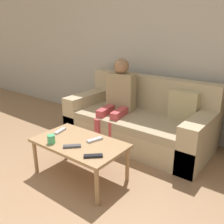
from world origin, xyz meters
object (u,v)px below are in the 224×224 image
at_px(cup_near, 51,139).
at_px(tv_remote_1, 60,131).
at_px(coffee_table, 79,145).
at_px(tv_remote_0, 93,156).
at_px(tv_remote_3, 72,146).
at_px(tv_remote_2, 95,140).
at_px(couch, 139,122).
at_px(person_adult, 119,95).

relative_size(cup_near, tv_remote_1, 0.49).
bearing_deg(coffee_table, tv_remote_0, -24.82).
xyz_separation_m(coffee_table, tv_remote_3, (0.03, -0.13, 0.05)).
bearing_deg(coffee_table, tv_remote_2, 45.12).
relative_size(coffee_table, tv_remote_3, 6.12).
relative_size(couch, cup_near, 22.17).
distance_m(coffee_table, tv_remote_3, 0.14).
distance_m(cup_near, tv_remote_2, 0.43).
height_order(person_adult, tv_remote_1, person_adult).
bearing_deg(person_adult, tv_remote_0, -73.69).
relative_size(coffee_table, tv_remote_0, 6.04).
height_order(couch, tv_remote_0, couch).
relative_size(cup_near, tv_remote_0, 0.55).
relative_size(couch, tv_remote_2, 10.90).
bearing_deg(tv_remote_2, tv_remote_1, -155.70).
bearing_deg(coffee_table, cup_near, -135.58).
bearing_deg(tv_remote_3, coffee_table, 149.16).
height_order(coffee_table, tv_remote_3, tv_remote_3).
bearing_deg(person_adult, tv_remote_1, -104.72).
height_order(tv_remote_1, tv_remote_3, same).
bearing_deg(tv_remote_1, tv_remote_3, -38.44).
distance_m(tv_remote_0, tv_remote_2, 0.33).
bearing_deg(person_adult, tv_remote_2, -77.88).
distance_m(tv_remote_1, tv_remote_3, 0.42).
bearing_deg(tv_remote_0, tv_remote_1, -150.06).
distance_m(tv_remote_1, tv_remote_2, 0.46).
bearing_deg(tv_remote_2, coffee_table, -118.31).
height_order(couch, tv_remote_3, couch).
bearing_deg(couch, cup_near, -99.60).
xyz_separation_m(person_adult, tv_remote_1, (-0.08, -0.98, -0.22)).
xyz_separation_m(cup_near, tv_remote_0, (0.52, 0.04, -0.03)).
xyz_separation_m(tv_remote_0, tv_remote_3, (-0.29, 0.02, 0.00)).
bearing_deg(cup_near, tv_remote_2, 44.67).
relative_size(person_adult, cup_near, 12.79).
height_order(cup_near, tv_remote_2, cup_near).
bearing_deg(tv_remote_3, person_adult, 149.29).
distance_m(person_adult, cup_near, 1.24).
relative_size(tv_remote_1, tv_remote_3, 1.14).
relative_size(person_adult, tv_remote_1, 6.30).
xyz_separation_m(couch, person_adult, (-0.28, -0.09, 0.35)).
height_order(tv_remote_0, tv_remote_3, same).
distance_m(couch, tv_remote_0, 1.31).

